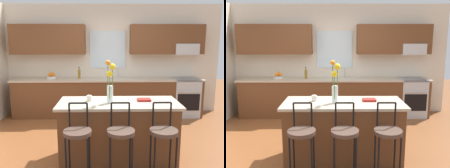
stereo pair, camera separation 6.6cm
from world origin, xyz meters
TOP-DOWN VIEW (x-y plane):
  - ground_plane at (0.00, 0.00)m, footprint 14.00×14.00m
  - back_wall_assembly at (0.04, 1.98)m, footprint 5.60×0.50m
  - counter_run at (0.00, 1.70)m, footprint 4.56×0.64m
  - sink_faucet at (0.25, 1.84)m, footprint 0.02×0.13m
  - oven_range at (1.89, 1.68)m, footprint 0.60×0.64m
  - kitchen_island at (0.15, -0.49)m, footprint 1.81×0.75m
  - bar_stool_near at (-0.40, -1.07)m, footprint 0.36×0.36m
  - bar_stool_middle at (0.15, -1.07)m, footprint 0.36×0.36m
  - bar_stool_far at (0.70, -1.07)m, footprint 0.36×0.36m
  - flower_vase at (0.02, -0.55)m, footprint 0.15×0.16m
  - mug_ceramic at (-0.29, -0.43)m, footprint 0.08×0.08m
  - cookbook at (0.54, -0.43)m, footprint 0.20×0.15m
  - fruit_bowl_oranges at (-1.35, 1.70)m, footprint 0.24×0.24m
  - bottle_olive_oil at (-0.69, 1.70)m, footprint 0.06×0.06m

SIDE VIEW (x-z plane):
  - ground_plane at x=0.00m, z-range 0.00..0.00m
  - oven_range at x=1.89m, z-range 0.00..0.92m
  - kitchen_island at x=0.15m, z-range 0.00..0.92m
  - counter_run at x=0.00m, z-range 0.01..0.93m
  - bar_stool_near at x=-0.40m, z-range 0.11..1.16m
  - bar_stool_middle at x=0.15m, z-range 0.11..1.16m
  - bar_stool_far at x=0.70m, z-range 0.11..1.16m
  - cookbook at x=0.54m, z-range 0.92..0.95m
  - mug_ceramic at x=-0.29m, z-range 0.92..1.01m
  - fruit_bowl_oranges at x=-1.35m, z-range 0.89..1.06m
  - bottle_olive_oil at x=-0.69m, z-range 0.89..1.17m
  - sink_faucet at x=0.25m, z-range 0.95..1.18m
  - flower_vase at x=0.02m, z-range 0.92..1.55m
  - back_wall_assembly at x=0.04m, z-range 0.16..2.86m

